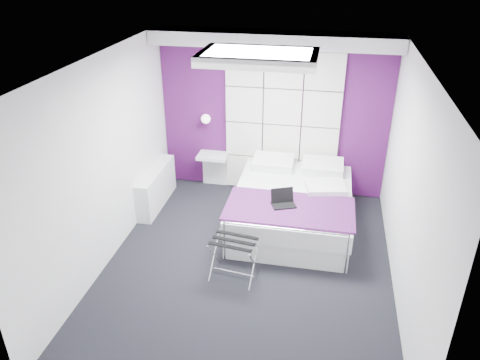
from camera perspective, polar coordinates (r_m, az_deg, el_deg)
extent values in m
plane|color=black|center=(6.12, 0.94, -10.47)|extent=(4.40, 4.40, 0.00)
plane|color=white|center=(4.98, 1.17, 13.99)|extent=(4.40, 4.40, 0.00)
plane|color=silver|center=(7.43, 4.07, 7.96)|extent=(3.60, 0.00, 3.60)
plane|color=silver|center=(5.97, -16.23, 1.95)|extent=(0.00, 4.40, 4.40)
plane|color=silver|center=(5.44, 20.04, -1.18)|extent=(0.00, 4.40, 4.40)
cube|color=#48114A|center=(7.42, 4.06, 7.93)|extent=(3.58, 0.02, 2.58)
cube|color=white|center=(6.89, 4.12, 16.76)|extent=(3.58, 0.50, 0.20)
sphere|color=white|center=(7.52, -4.11, 7.54)|extent=(0.15, 0.15, 0.15)
cube|color=white|center=(7.42, -10.16, -0.89)|extent=(0.22, 1.20, 0.60)
cube|color=white|center=(6.89, 6.30, -4.39)|extent=(1.60, 2.00, 0.30)
cube|color=silver|center=(6.75, 6.42, -2.39)|extent=(1.64, 2.04, 0.25)
cube|color=#401348|center=(6.25, 6.05, -3.49)|extent=(1.70, 0.90, 0.03)
cube|color=white|center=(7.70, -3.33, 2.98)|extent=(0.48, 0.38, 0.05)
cube|color=black|center=(5.65, -0.76, -7.43)|extent=(0.54, 0.40, 0.01)
cube|color=black|center=(6.27, 5.32, -3.05)|extent=(0.31, 0.21, 0.02)
cube|color=black|center=(6.31, 5.47, -1.70)|extent=(0.31, 0.01, 0.20)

